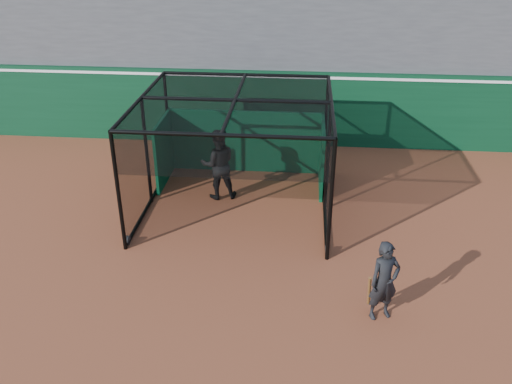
{
  "coord_description": "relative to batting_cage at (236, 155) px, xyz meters",
  "views": [
    {
      "loc": [
        1.99,
        -8.87,
        7.05
      ],
      "look_at": [
        1.02,
        2.0,
        1.4
      ],
      "focal_mm": 38.0,
      "sensor_mm": 36.0,
      "label": 1
    }
  ],
  "objects": [
    {
      "name": "batter",
      "position": [
        -0.55,
        0.44,
        -0.48
      ],
      "size": [
        1.12,
        0.96,
        1.98
      ],
      "primitive_type": "imported",
      "rotation": [
        0.0,
        0.0,
        3.39
      ],
      "color": "black",
      "rests_on": "ground"
    },
    {
      "name": "batting_cage",
      "position": [
        0.0,
        0.0,
        0.0
      ],
      "size": [
        4.81,
        4.8,
        2.94
      ],
      "color": "black",
      "rests_on": "ground"
    },
    {
      "name": "outfield_wall",
      "position": [
        -0.33,
        4.6,
        -0.18
      ],
      "size": [
        50.0,
        0.5,
        2.5
      ],
      "color": "#09351C",
      "rests_on": "ground"
    },
    {
      "name": "ground",
      "position": [
        -0.33,
        -3.9,
        -1.47
      ],
      "size": [
        120.0,
        120.0,
        0.0
      ],
      "primitive_type": "plane",
      "color": "brown",
      "rests_on": "ground"
    },
    {
      "name": "on_deck_player",
      "position": [
        3.34,
        -4.26,
        -0.64
      ],
      "size": [
        0.71,
        0.6,
        1.67
      ],
      "color": "black",
      "rests_on": "ground"
    }
  ]
}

